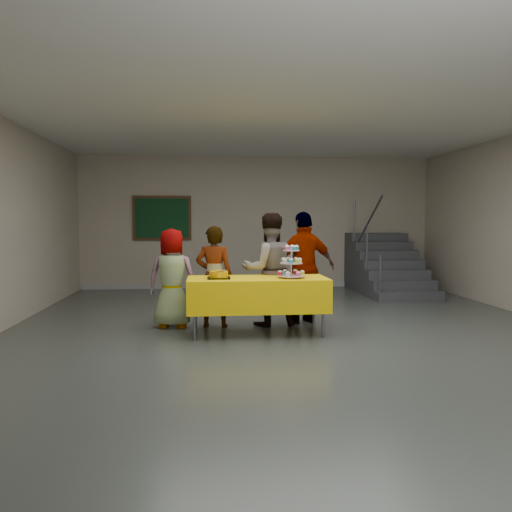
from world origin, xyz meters
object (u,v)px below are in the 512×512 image
(noticeboard, at_px, (162,218))
(staircase, at_px, (384,269))
(schoolchild_b, at_px, (214,277))
(schoolchild_c, at_px, (269,270))
(bear_cake, at_px, (219,274))
(schoolchild_d, at_px, (305,268))
(bake_table, at_px, (257,293))
(cupcake_stand, at_px, (291,264))
(schoolchild_a, at_px, (172,278))

(noticeboard, bearing_deg, staircase, -9.76)
(schoolchild_b, bearing_deg, schoolchild_c, -167.96)
(schoolchild_b, bearing_deg, staircase, -128.32)
(bear_cake, xyz_separation_m, staircase, (3.71, 3.93, -0.34))
(schoolchild_d, xyz_separation_m, staircase, (2.40, 3.20, -0.35))
(bake_table, bearing_deg, cupcake_stand, -8.16)
(bear_cake, xyz_separation_m, schoolchild_d, (1.30, 0.73, 0.01))
(bake_table, height_order, noticeboard, noticeboard)
(bear_cake, distance_m, schoolchild_a, 0.90)
(schoolchild_c, height_order, noticeboard, noticeboard)
(schoolchild_b, xyz_separation_m, staircase, (3.76, 3.37, -0.25))
(cupcake_stand, relative_size, noticeboard, 0.34)
(bake_table, height_order, cupcake_stand, cupcake_stand)
(bake_table, xyz_separation_m, schoolchild_b, (-0.57, 0.53, 0.18))
(cupcake_stand, xyz_separation_m, schoolchild_b, (-1.03, 0.59, -0.22))
(staircase, bearing_deg, cupcake_stand, -124.64)
(bake_table, distance_m, schoolchild_a, 1.32)
(schoolchild_b, relative_size, staircase, 0.61)
(bake_table, distance_m, noticeboard, 5.12)
(cupcake_stand, bearing_deg, schoolchild_b, 150.07)
(cupcake_stand, bearing_deg, staircase, 55.36)
(schoolchild_a, distance_m, schoolchild_c, 1.41)
(cupcake_stand, bearing_deg, schoolchild_d, 66.33)
(schoolchild_d, distance_m, noticeboard, 4.79)
(staircase, bearing_deg, schoolchild_b, -138.15)
(schoolchild_a, height_order, schoolchild_b, schoolchild_b)
(schoolchild_d, xyz_separation_m, noticeboard, (-2.46, 4.04, 0.76))
(bake_table, xyz_separation_m, schoolchild_c, (0.23, 0.56, 0.27))
(cupcake_stand, bearing_deg, schoolchild_a, 158.89)
(bear_cake, relative_size, schoolchild_a, 0.25)
(schoolchild_d, distance_m, staircase, 4.02)
(bear_cake, height_order, schoolchild_b, schoolchild_b)
(schoolchild_d, bearing_deg, bear_cake, 15.73)
(cupcake_stand, distance_m, bear_cake, 0.98)
(schoolchild_c, bearing_deg, staircase, -139.99)
(cupcake_stand, xyz_separation_m, schoolchild_d, (0.33, 0.76, -0.12))
(bear_cake, relative_size, noticeboard, 0.28)
(staircase, bearing_deg, bake_table, -129.29)
(staircase, bearing_deg, schoolchild_c, -131.56)
(schoolchild_a, bearing_deg, schoolchild_c, -171.90)
(cupcake_stand, xyz_separation_m, noticeboard, (-2.13, 4.79, 0.64))
(cupcake_stand, bearing_deg, noticeboard, 113.94)
(schoolchild_b, height_order, schoolchild_c, schoolchild_c)
(bear_cake, bearing_deg, schoolchild_d, 29.09)
(schoolchild_c, bearing_deg, noticeboard, -73.89)
(schoolchild_d, bearing_deg, schoolchild_c, 0.28)
(bake_table, bearing_deg, noticeboard, 109.53)
(staircase, bearing_deg, noticeboard, 170.24)
(bear_cake, relative_size, schoolchild_c, 0.22)
(cupcake_stand, height_order, schoolchild_a, schoolchild_a)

